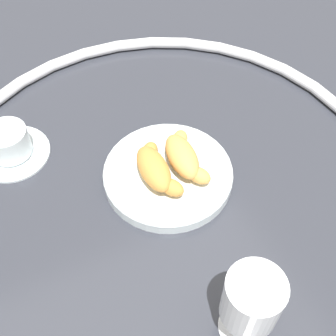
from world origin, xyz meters
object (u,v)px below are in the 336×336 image
croissant_large (155,169)px  croissant_small (184,156)px  juice_glass_left (251,302)px  coffee_cup_near (9,145)px  pastry_plate (168,174)px

croissant_large → croissant_small: same height
croissant_large → juice_glass_left: (0.28, -0.00, 0.05)m
coffee_cup_near → croissant_small: bearing=55.7°
croissant_large → juice_glass_left: 0.28m
pastry_plate → croissant_large: size_ratio=1.66×
juice_glass_left → pastry_plate: bearing=175.0°
croissant_large → juice_glass_left: bearing=-0.0°
croissant_small → croissant_large: bearing=-87.6°
croissant_large → pastry_plate: bearing=93.2°
pastry_plate → coffee_cup_near: bearing=-127.9°
pastry_plate → coffee_cup_near: size_ratio=1.67×
pastry_plate → juice_glass_left: 0.29m
croissant_small → juice_glass_left: juice_glass_left is taller
coffee_cup_near → croissant_large: bearing=48.8°
pastry_plate → croissant_small: bearing=91.7°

